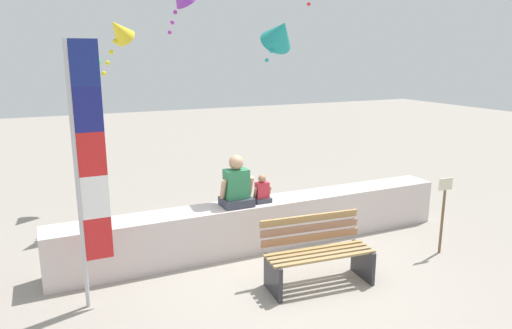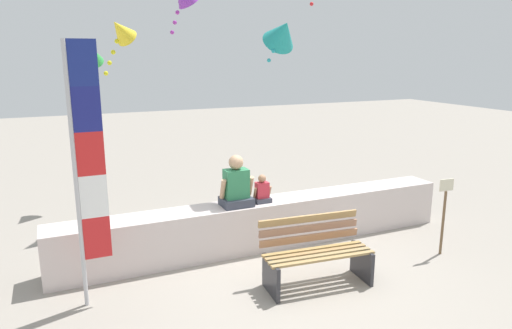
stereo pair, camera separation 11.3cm
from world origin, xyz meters
The scene contains 10 objects.
ground_plane centered at (0.00, 0.00, 0.00)m, with size 40.00×40.00×0.00m, color gray.
seawall_ledge centered at (0.00, 1.02, 0.37)m, with size 6.45×0.56×0.75m, color beige.
park_bench centered at (0.10, -0.40, 0.41)m, with size 1.48×0.73×0.88m.
person_adult centered at (-0.47, 0.98, 1.05)m, with size 0.51×0.38×0.79m.
person_child centered at (-0.04, 0.98, 0.92)m, with size 0.29×0.21×0.44m.
flag_banner centered at (-2.62, 0.24, 1.76)m, with size 0.36×0.05×3.15m.
kite_teal centered at (1.48, 3.34, 3.41)m, with size 0.69×0.86×1.00m.
kite_yellow centered at (-1.72, 3.04, 3.37)m, with size 0.65×0.66×1.03m.
kite_green centered at (-2.11, 4.31, 2.98)m, with size 0.68×0.64×1.04m.
sign_post centered at (2.35, -0.37, 0.71)m, with size 0.24×0.04×1.19m.
Camera 1 is at (-3.04, -5.25, 2.98)m, focal length 32.68 mm.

